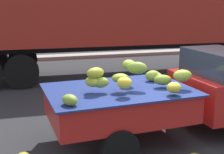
% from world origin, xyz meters
% --- Properties ---
extents(ground, '(220.00, 220.00, 0.00)m').
position_xyz_m(ground, '(0.00, 0.00, 0.00)').
color(ground, '#28282B').
extents(curb_strip, '(80.00, 0.80, 0.16)m').
position_xyz_m(curb_strip, '(0.00, 10.03, 0.08)').
color(curb_strip, gray).
rests_on(curb_strip, ground).
extents(pickup_truck, '(4.83, 2.11, 1.70)m').
position_xyz_m(pickup_truck, '(1.13, 0.24, 0.88)').
color(pickup_truck, '#B21E19').
rests_on(pickup_truck, ground).
extents(semi_trailer, '(12.06, 2.91, 3.95)m').
position_xyz_m(semi_trailer, '(1.09, 5.89, 2.54)').
color(semi_trailer, maroon).
rests_on(semi_trailer, ground).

